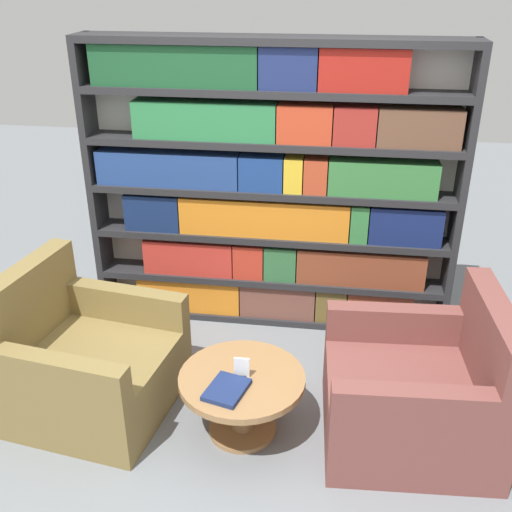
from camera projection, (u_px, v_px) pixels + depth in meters
The scene contains 7 objects.
ground_plane at pixel (240, 440), 3.52m from camera, with size 14.00×14.00×0.00m, color slate.
bookshelf at pixel (272, 191), 4.32m from camera, with size 2.67×0.30×2.10m.
armchair_left at pixel (84, 364), 3.70m from camera, with size 1.08×1.04×0.90m.
armchair_right at pixel (418, 394), 3.44m from camera, with size 1.00×0.97×0.90m.
coffee_table at pixel (242, 392), 3.47m from camera, with size 0.73×0.73×0.40m.
table_sign at pixel (241, 369), 3.39m from camera, with size 0.09×0.06×0.13m.
stray_book at pixel (227, 390), 3.29m from camera, with size 0.26×0.30×0.03m.
Camera 1 is at (0.47, -2.65, 2.52)m, focal length 42.00 mm.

